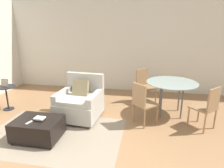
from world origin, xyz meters
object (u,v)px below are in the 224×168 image
dining_chair_near_left (142,101)px  picture_frame (5,83)px  dining_chair_near_right (208,105)px  dining_chair_far_left (144,84)px  book_stack (39,119)px  side_table (6,93)px  tv_remote_primary (29,122)px  dining_table (172,86)px  armchair (80,102)px  ottoman (38,128)px

dining_chair_near_left → picture_frame: bearing=177.1°
dining_chair_near_right → dining_chair_far_left: bearing=135.0°
picture_frame → dining_chair_near_left: 3.30m
book_stack → dining_chair_near_right: size_ratio=0.22×
dining_chair_near_left → side_table: bearing=177.1°
tv_remote_primary → dining_table: size_ratio=0.13×
side_table → dining_chair_far_left: size_ratio=0.66×
armchair → tv_remote_primary: size_ratio=6.48×
dining_chair_near_left → dining_chair_near_right: bearing=0.0°
book_stack → picture_frame: size_ratio=1.08×
ottoman → dining_chair_near_right: (3.11, 0.92, 0.30)m
side_table → dining_chair_near_right: size_ratio=0.66×
armchair → picture_frame: 1.94m
book_stack → tv_remote_primary: size_ratio=1.33×
dining_table → armchair: bearing=-164.6°
armchair → book_stack: size_ratio=4.88×
armchair → dining_chair_near_left: size_ratio=1.09×
picture_frame → dining_chair_near_right: bearing=-2.1°
book_stack → side_table: (-1.50, 1.09, 0.01)m
side_table → picture_frame: size_ratio=3.18×
book_stack → side_table: side_table is taller
ottoman → side_table: side_table is taller
dining_chair_near_right → side_table: bearing=177.9°
ottoman → tv_remote_primary: tv_remote_primary is taller
ottoman → side_table: 1.82m
side_table → dining_chair_near_left: 3.30m
armchair → book_stack: (-0.42, -1.00, 0.05)m
picture_frame → dining_chair_far_left: 3.48m
tv_remote_primary → dining_chair_near_left: size_ratio=0.17×
side_table → dining_chair_near_left: (3.30, -0.17, 0.10)m
book_stack → tv_remote_primary: bearing=-134.6°
dining_table → dining_chair_far_left: 0.91m
dining_chair_near_right → dining_table: bearing=135.0°
armchair → picture_frame: armchair is taller
picture_frame → dining_table: (3.93, 0.46, 0.01)m
dining_table → dining_chair_near_right: dining_chair_near_right is taller
book_stack → dining_chair_far_left: size_ratio=0.22×
book_stack → dining_chair_far_left: 2.83m
ottoman → side_table: (-1.44, 1.09, 0.21)m
ottoman → dining_table: size_ratio=0.72×
side_table → armchair: bearing=-2.7°
ottoman → dining_chair_near_right: bearing=16.5°
picture_frame → dining_chair_far_left: dining_chair_far_left is taller
dining_table → dining_chair_near_right: 0.91m
armchair → ottoman: bearing=-115.2°
tv_remote_primary → book_stack: bearing=45.4°
book_stack → dining_chair_near_left: bearing=27.3°
side_table → dining_chair_far_left: bearing=18.4°
picture_frame → dining_chair_near_right: (4.56, -0.17, -0.17)m
side_table → dining_chair_near_right: dining_chair_near_right is taller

